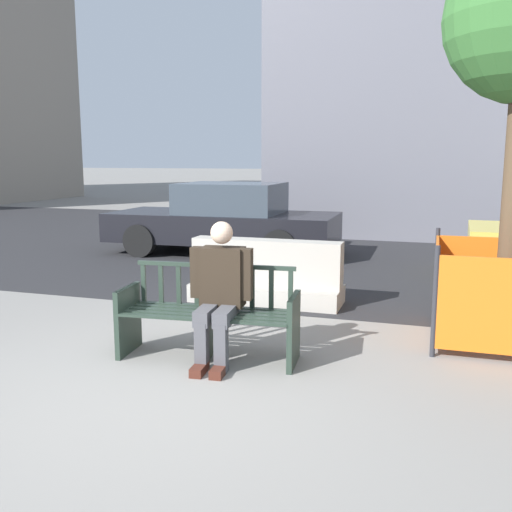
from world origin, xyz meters
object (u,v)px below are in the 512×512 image
at_px(jersey_barrier_centre, 266,277).
at_px(construction_fence, 509,291).
at_px(seated_person, 220,289).
at_px(car_sedan_mid, 225,220).
at_px(street_bench, 209,317).

distance_m(jersey_barrier_centre, construction_fence, 2.98).
xyz_separation_m(seated_person, car_sedan_mid, (-2.14, 5.81, -0.01)).
xyz_separation_m(jersey_barrier_centre, construction_fence, (2.86, -0.82, 0.20)).
height_order(street_bench, car_sedan_mid, car_sedan_mid).
height_order(seated_person, car_sedan_mid, car_sedan_mid).
distance_m(seated_person, construction_fence, 3.01).
relative_size(seated_person, construction_fence, 0.88).
bearing_deg(jersey_barrier_centre, car_sedan_mid, 118.37).
relative_size(street_bench, construction_fence, 1.15).
xyz_separation_m(jersey_barrier_centre, car_sedan_mid, (-1.92, 3.55, 0.34)).
bearing_deg(seated_person, street_bench, 161.17).
relative_size(street_bench, jersey_barrier_centre, 0.86).
xyz_separation_m(street_bench, seated_person, (0.13, -0.05, 0.29)).
height_order(seated_person, jersey_barrier_centre, seated_person).
relative_size(construction_fence, car_sedan_mid, 0.33).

